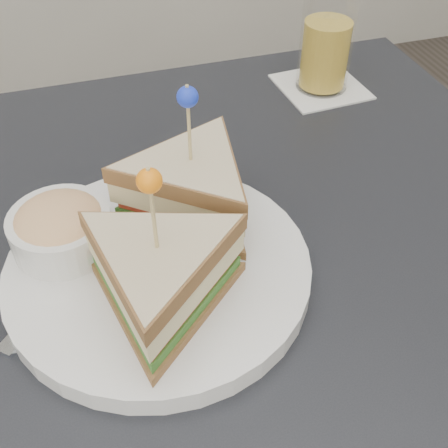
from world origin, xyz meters
TOP-DOWN VIEW (x-y plane):
  - table at (0.00, 0.00)m, footprint 0.80×0.80m
  - plate_meal at (-0.05, 0.02)m, footprint 0.32×0.32m
  - cutlery_knife at (-0.13, 0.03)m, footprint 0.15×0.17m
  - drink_set at (0.24, 0.28)m, footprint 0.12×0.12m

SIDE VIEW (x-z plane):
  - table at x=0.00m, z-range 0.30..1.05m
  - cutlery_knife at x=-0.13m, z-range 0.75..0.76m
  - plate_meal at x=-0.05m, z-range 0.71..0.88m
  - drink_set at x=0.24m, z-range 0.74..0.88m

